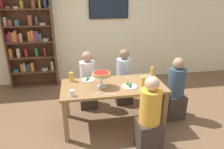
% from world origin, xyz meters
% --- Properties ---
extents(ground_plane, '(12.00, 12.00, 0.00)m').
position_xyz_m(ground_plane, '(0.00, 0.00, 0.00)').
color(ground_plane, brown).
extents(rear_partition, '(8.00, 0.12, 2.80)m').
position_xyz_m(rear_partition, '(0.00, 2.20, 1.40)').
color(rear_partition, beige).
rests_on(rear_partition, ground_plane).
extents(dining_table, '(1.71, 0.83, 0.74)m').
position_xyz_m(dining_table, '(0.00, 0.00, 0.65)').
color(dining_table, olive).
rests_on(dining_table, ground_plane).
extents(bookshelf, '(1.13, 0.30, 2.21)m').
position_xyz_m(bookshelf, '(-1.62, 2.01, 1.14)').
color(bookshelf, brown).
rests_on(bookshelf, ground_plane).
extents(television, '(0.96, 0.05, 0.57)m').
position_xyz_m(television, '(0.28, 2.11, 1.88)').
color(television, black).
extents(diner_near_right, '(0.34, 0.34, 1.15)m').
position_xyz_m(diner_near_right, '(0.39, -0.73, 0.49)').
color(diner_near_right, '#382D28').
rests_on(diner_near_right, ground_plane).
extents(diner_head_east, '(0.34, 0.34, 1.15)m').
position_xyz_m(diner_head_east, '(1.14, 0.01, 0.49)').
color(diner_head_east, '#382D28').
rests_on(diner_head_east, ground_plane).
extents(diner_far_right, '(0.34, 0.34, 1.15)m').
position_xyz_m(diner_far_right, '(0.36, 0.74, 0.49)').
color(diner_far_right, '#382D28').
rests_on(diner_far_right, ground_plane).
extents(diner_far_left, '(0.34, 0.34, 1.15)m').
position_xyz_m(diner_far_left, '(-0.38, 0.70, 0.49)').
color(diner_far_left, '#382D28').
rests_on(diner_far_left, ground_plane).
extents(deep_dish_pizza_stand, '(0.32, 0.32, 0.25)m').
position_xyz_m(deep_dish_pizza_stand, '(-0.20, -0.04, 0.95)').
color(deep_dish_pizza_stand, silver).
rests_on(deep_dish_pizza_stand, dining_table).
extents(salad_plate_near_diner, '(0.23, 0.23, 0.05)m').
position_xyz_m(salad_plate_near_diner, '(-0.40, 0.28, 0.75)').
color(salad_plate_near_diner, white).
rests_on(salad_plate_near_diner, dining_table).
extents(salad_plate_far_diner, '(0.25, 0.25, 0.07)m').
position_xyz_m(salad_plate_far_diner, '(0.25, -0.12, 0.76)').
color(salad_plate_far_diner, white).
rests_on(salad_plate_far_diner, dining_table).
extents(salad_plate_spare, '(0.23, 0.23, 0.07)m').
position_xyz_m(salad_plate_spare, '(0.63, 0.00, 0.75)').
color(salad_plate_spare, white).
rests_on(salad_plate_spare, dining_table).
extents(beer_glass_amber_tall, '(0.07, 0.07, 0.17)m').
position_xyz_m(beer_glass_amber_tall, '(0.78, 0.28, 0.82)').
color(beer_glass_amber_tall, gold).
rests_on(beer_glass_amber_tall, dining_table).
extents(beer_glass_amber_short, '(0.08, 0.08, 0.16)m').
position_xyz_m(beer_glass_amber_short, '(0.47, -0.13, 0.82)').
color(beer_glass_amber_short, gold).
rests_on(beer_glass_amber_short, dining_table).
extents(beer_glass_amber_spare, '(0.08, 0.08, 0.16)m').
position_xyz_m(beer_glass_amber_spare, '(-0.68, 0.29, 0.82)').
color(beer_glass_amber_spare, gold).
rests_on(beer_glass_amber_spare, dining_table).
extents(water_glass_clear_near, '(0.06, 0.06, 0.10)m').
position_xyz_m(water_glass_clear_near, '(0.64, -0.34, 0.79)').
color(water_glass_clear_near, white).
rests_on(water_glass_clear_near, dining_table).
extents(water_glass_clear_far, '(0.07, 0.07, 0.09)m').
position_xyz_m(water_glass_clear_far, '(-0.67, -0.29, 0.79)').
color(water_glass_clear_far, white).
rests_on(water_glass_clear_far, dining_table).
extents(cutlery_fork_near, '(0.17, 0.08, 0.00)m').
position_xyz_m(cutlery_fork_near, '(-0.33, -0.29, 0.74)').
color(cutlery_fork_near, silver).
rests_on(cutlery_fork_near, dining_table).
extents(cutlery_knife_near, '(0.18, 0.03, 0.00)m').
position_xyz_m(cutlery_knife_near, '(0.64, 0.31, 0.74)').
color(cutlery_knife_near, silver).
rests_on(cutlery_knife_near, dining_table).
extents(cutlery_fork_far, '(0.18, 0.02, 0.00)m').
position_xyz_m(cutlery_fork_far, '(0.32, 0.24, 0.74)').
color(cutlery_fork_far, silver).
rests_on(cutlery_fork_far, dining_table).
extents(cutlery_knife_far, '(0.18, 0.05, 0.00)m').
position_xyz_m(cutlery_knife_far, '(0.49, -0.31, 0.74)').
color(cutlery_knife_far, silver).
rests_on(cutlery_knife_far, dining_table).
extents(cutlery_spare_fork, '(0.18, 0.03, 0.00)m').
position_xyz_m(cutlery_spare_fork, '(-0.10, -0.33, 0.74)').
color(cutlery_spare_fork, silver).
rests_on(cutlery_spare_fork, dining_table).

